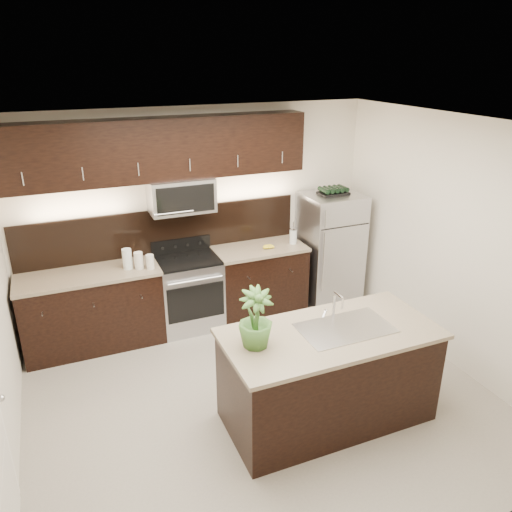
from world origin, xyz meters
The scene contains 12 objects.
ground centered at (0.00, 0.00, 0.00)m, with size 4.50×4.50×0.00m, color gray.
room_walls centered at (-0.11, -0.04, 1.70)m, with size 4.52×4.02×2.71m.
counter_run centered at (-0.46, 1.69, 0.47)m, with size 3.51×0.65×0.94m.
upper_fixtures centered at (-0.43, 1.84, 2.14)m, with size 3.49×0.40×1.66m.
island centered at (0.47, -0.50, 0.47)m, with size 1.96×0.96×0.94m.
sink_faucet centered at (0.62, -0.49, 0.96)m, with size 0.84×0.50×0.28m.
refrigerator centered at (1.73, 1.63, 0.77)m, with size 0.75×0.67×1.55m, color #B2B2B7.
wine_rack centered at (1.73, 1.63, 1.59)m, with size 0.38×0.24×0.09m.
plant centered at (-0.24, -0.45, 1.20)m, with size 0.30×0.30×0.53m, color #386327.
canisters centered at (-0.88, 1.60, 1.05)m, with size 0.34×0.20×0.24m.
french_press centered at (1.17, 1.64, 1.05)m, with size 0.10×0.10×0.29m.
bananas centered at (0.75, 1.61, 0.96)m, with size 0.15×0.12×0.05m, color yellow.
Camera 1 is at (-1.65, -3.83, 3.26)m, focal length 35.00 mm.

